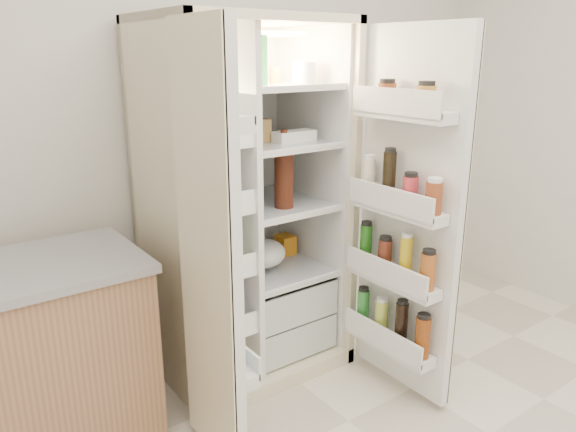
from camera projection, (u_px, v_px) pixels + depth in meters
wall_back at (220, 106)px, 2.99m from camera, size 4.00×0.02×2.70m
refrigerator at (243, 230)px, 2.85m from camera, size 0.92×0.70×1.80m
freezer_door at (210, 258)px, 2.05m from camera, size 0.15×0.40×1.72m
fridge_door at (406, 222)px, 2.54m from camera, size 0.17×0.58×1.72m
kitchen_counter at (6, 368)px, 2.20m from camera, size 1.14×0.61×0.83m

